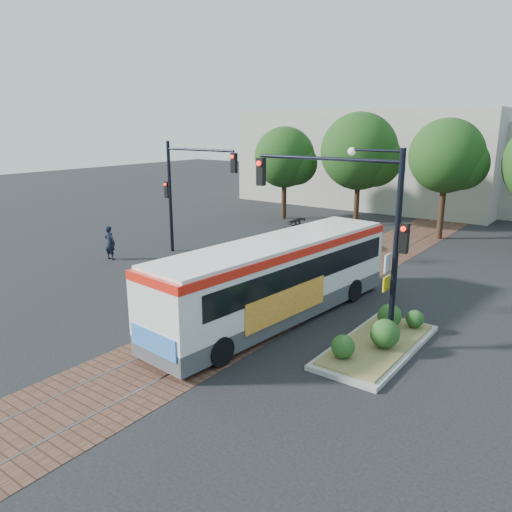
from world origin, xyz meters
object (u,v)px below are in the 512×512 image
at_px(officer, 110,243).
at_px(parked_car, 329,235).
at_px(traffic_island, 380,338).
at_px(signal_pole_main, 359,215).
at_px(city_bus, 278,276).
at_px(signal_pole_left, 185,183).

height_order(officer, parked_car, officer).
bearing_deg(traffic_island, officer, 173.73).
bearing_deg(signal_pole_main, traffic_island, -5.36).
distance_m(signal_pole_main, parked_car, 13.46).
bearing_deg(signal_pole_main, parked_car, 122.03).
relative_size(city_bus, officer, 6.27).
bearing_deg(city_bus, officer, 177.36).
bearing_deg(traffic_island, signal_pole_main, 174.64).
height_order(signal_pole_left, officer, signal_pole_left).
distance_m(signal_pole_main, signal_pole_left, 13.14).
distance_m(traffic_island, signal_pole_left, 14.50).
bearing_deg(signal_pole_left, city_bus, -27.35).
xyz_separation_m(city_bus, signal_pole_left, (-9.23, 4.77, 2.23)).
distance_m(city_bus, parked_car, 11.70).
relative_size(officer, parked_car, 0.38).
xyz_separation_m(signal_pole_main, officer, (-14.65, 1.63, -3.27)).
bearing_deg(parked_car, signal_pole_left, 137.46).
bearing_deg(city_bus, signal_pole_left, 157.80).
height_order(signal_pole_main, signal_pole_left, signal_pole_main).
xyz_separation_m(traffic_island, signal_pole_main, (-0.96, 0.09, 3.83)).
distance_m(city_bus, signal_pole_main, 3.92).
distance_m(city_bus, signal_pole_left, 10.62).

